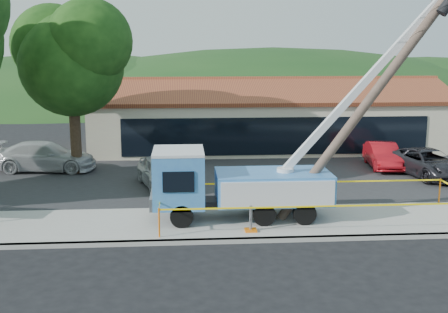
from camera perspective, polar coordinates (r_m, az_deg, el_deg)
name	(u,v)px	position (r m, az deg, el deg)	size (l,w,h in m)	color
ground	(232,267)	(17.48, 0.86, -11.12)	(120.00, 120.00, 0.00)	black
curb	(227,241)	(19.41, 0.31, -8.56)	(60.00, 0.25, 0.15)	#A09C96
sidewalk	(223,224)	(21.20, -0.10, -6.83)	(60.00, 4.00, 0.15)	#A09C96
parking_lot	(212,176)	(28.90, -1.23, -1.96)	(60.00, 12.00, 0.10)	#28282B
strip_mall	(267,120)	(36.80, 4.35, 3.76)	(22.50, 8.53, 4.67)	beige
tree_lot	(71,54)	(29.63, -15.25, 10.00)	(6.30, 5.60, 8.94)	#332316
hill_west	(74,100)	(72.69, -15.00, 5.61)	(78.40, 56.00, 28.00)	#163C17
hill_center	(272,98)	(72.32, 4.95, 5.92)	(89.60, 64.00, 32.00)	#163C17
hill_east	(424,97)	(78.03, 19.69, 5.70)	(72.80, 52.00, 26.00)	#163C17
utility_truck	(238,180)	(21.26, 1.48, -2.40)	(11.58, 3.63, 9.10)	black
leaning_pole	(377,90)	(21.62, 15.31, 6.56)	(6.67, 1.98, 9.06)	#4C3C31
caution_tape	(314,199)	(21.65, 9.08, -4.25)	(11.62, 3.56, 1.03)	orange
car_silver	(162,189)	(26.61, -6.34, -3.30)	(1.72, 4.27, 1.45)	#B0B4B8
car_red	(382,169)	(31.81, 15.76, -1.25)	(1.43, 4.10, 1.35)	#A81019
car_white	(46,172)	(31.31, -17.63, -1.56)	(2.16, 5.30, 1.54)	silver
car_dark	(427,178)	(30.39, 19.92, -2.08)	(2.30, 4.99, 1.39)	#222127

